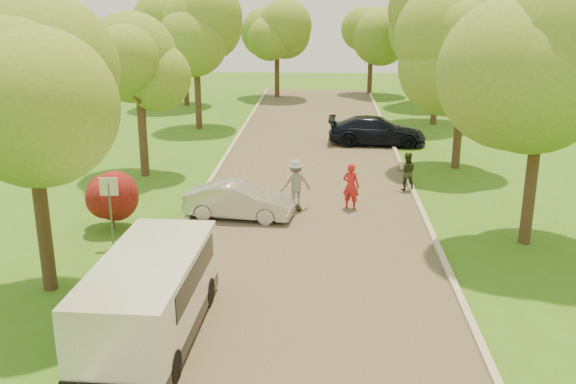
% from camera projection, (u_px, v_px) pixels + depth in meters
% --- Properties ---
extents(ground, '(100.00, 100.00, 0.00)m').
position_uv_depth(ground, '(298.00, 313.00, 15.43)').
color(ground, '#3B6718').
rests_on(ground, ground).
extents(road, '(8.00, 60.00, 0.01)m').
position_uv_depth(road, '(307.00, 208.00, 23.07)').
color(road, '#4C4438').
rests_on(road, ground).
extents(curb_left, '(0.18, 60.00, 0.12)m').
position_uv_depth(curb_left, '(196.00, 204.00, 23.27)').
color(curb_left, '#B2AD9E').
rests_on(curb_left, ground).
extents(curb_right, '(0.18, 60.00, 0.12)m').
position_uv_depth(curb_right, '(421.00, 208.00, 22.83)').
color(curb_right, '#B2AD9E').
rests_on(curb_right, ground).
extents(street_sign, '(0.55, 0.06, 2.17)m').
position_uv_depth(street_sign, '(110.00, 197.00, 19.11)').
color(street_sign, '#59595E').
rests_on(street_sign, ground).
extents(red_shrub, '(1.70, 1.70, 1.95)m').
position_uv_depth(red_shrub, '(110.00, 197.00, 20.70)').
color(red_shrub, '#382619').
rests_on(red_shrub, ground).
extents(tree_l_mida, '(4.71, 4.60, 7.39)m').
position_uv_depth(tree_l_mida, '(36.00, 90.00, 15.21)').
color(tree_l_mida, '#382619').
rests_on(tree_l_mida, ground).
extents(tree_l_midb, '(4.30, 4.20, 6.62)m').
position_uv_depth(tree_l_midb, '(143.00, 66.00, 25.91)').
color(tree_l_midb, '#382619').
rests_on(tree_l_midb, ground).
extents(tree_l_far, '(4.92, 4.80, 7.79)m').
position_uv_depth(tree_l_far, '(199.00, 30.00, 35.16)').
color(tree_l_far, '#382619').
rests_on(tree_l_far, ground).
extents(tree_r_mida, '(5.13, 5.00, 7.95)m').
position_uv_depth(tree_r_mida, '(553.00, 61.00, 18.19)').
color(tree_r_mida, '#382619').
rests_on(tree_r_mida, ground).
extents(tree_r_midb, '(4.51, 4.40, 7.01)m').
position_uv_depth(tree_r_midb, '(469.00, 56.00, 26.99)').
color(tree_r_midb, '#382619').
rests_on(tree_r_midb, ground).
extents(tree_r_far, '(5.33, 5.20, 8.34)m').
position_uv_depth(tree_r_far, '(444.00, 23.00, 36.22)').
color(tree_r_far, '#382619').
rests_on(tree_r_far, ground).
extents(tree_bg_a, '(5.12, 5.00, 7.72)m').
position_uv_depth(tree_bg_a, '(187.00, 26.00, 42.97)').
color(tree_bg_a, '#382619').
rests_on(tree_bg_a, ground).
extents(tree_bg_b, '(5.12, 5.00, 7.95)m').
position_uv_depth(tree_bg_b, '(438.00, 22.00, 43.88)').
color(tree_bg_b, '#382619').
rests_on(tree_bg_b, ground).
extents(tree_bg_c, '(4.92, 4.80, 7.33)m').
position_uv_depth(tree_bg_c, '(280.00, 28.00, 46.55)').
color(tree_bg_c, '#382619').
rests_on(tree_bg_c, ground).
extents(tree_bg_d, '(5.12, 5.00, 7.72)m').
position_uv_depth(tree_bg_d, '(375.00, 23.00, 47.98)').
color(tree_bg_d, '#382619').
rests_on(tree_bg_d, ground).
extents(minivan, '(2.16, 5.19, 1.91)m').
position_uv_depth(minivan, '(150.00, 296.00, 14.11)').
color(minivan, silver).
rests_on(minivan, ground).
extents(silver_sedan, '(3.84, 1.78, 1.22)m').
position_uv_depth(silver_sedan, '(239.00, 201.00, 21.89)').
color(silver_sedan, '#B4B5B9').
rests_on(silver_sedan, ground).
extents(dark_sedan, '(5.02, 2.25, 1.43)m').
position_uv_depth(dark_sedan, '(377.00, 131.00, 32.62)').
color(dark_sedan, black).
rests_on(dark_sedan, ground).
extents(longboard, '(0.54, 0.90, 0.10)m').
position_uv_depth(longboard, '(296.00, 206.00, 22.97)').
color(longboard, black).
rests_on(longboard, ground).
extents(skateboarder, '(1.25, 0.99, 1.69)m').
position_uv_depth(skateboarder, '(296.00, 183.00, 22.71)').
color(skateboarder, gray).
rests_on(skateboarder, longboard).
extents(person_striped, '(0.72, 0.60, 1.68)m').
position_uv_depth(person_striped, '(351.00, 186.00, 22.76)').
color(person_striped, red).
rests_on(person_striped, ground).
extents(person_olive, '(0.78, 0.62, 1.53)m').
position_uv_depth(person_olive, '(407.00, 172.00, 24.93)').
color(person_olive, '#2A301D').
rests_on(person_olive, ground).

